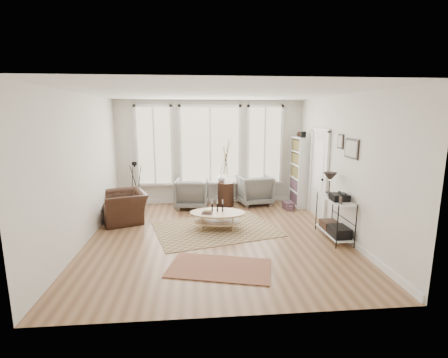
{
  "coord_description": "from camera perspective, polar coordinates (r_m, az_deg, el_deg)",
  "views": [
    {
      "loc": [
        -0.42,
        -6.38,
        2.48
      ],
      "look_at": [
        0.2,
        0.6,
        1.1
      ],
      "focal_mm": 26.0,
      "sensor_mm": 36.0,
      "label": 1
    }
  ],
  "objects": [
    {
      "name": "room",
      "position": [
        6.51,
        -1.13,
        1.82
      ],
      "size": [
        5.5,
        5.54,
        2.9
      ],
      "color": "#906746",
      "rests_on": "ground"
    },
    {
      "name": "bay_window",
      "position": [
        9.15,
        -2.43,
        5.66
      ],
      "size": [
        4.14,
        0.12,
        2.24
      ],
      "color": "tan",
      "rests_on": "ground"
    },
    {
      "name": "door",
      "position": [
        8.22,
        16.34,
        1.18
      ],
      "size": [
        0.09,
        1.06,
        2.22
      ],
      "color": "silver",
      "rests_on": "ground"
    },
    {
      "name": "bookcase",
      "position": [
        9.2,
        13.1,
        1.3
      ],
      "size": [
        0.31,
        0.85,
        2.06
      ],
      "color": "white",
      "rests_on": "ground"
    },
    {
      "name": "low_shelf",
      "position": [
        6.98,
        18.9,
        -5.86
      ],
      "size": [
        0.38,
        1.08,
        1.3
      ],
      "color": "white",
      "rests_on": "ground"
    },
    {
      "name": "wall_art",
      "position": [
        6.84,
        21.05,
        5.33
      ],
      "size": [
        0.04,
        0.88,
        0.44
      ],
      "color": "black",
      "rests_on": "ground"
    },
    {
      "name": "rug_main",
      "position": [
        7.29,
        -1.55,
        -8.71
      ],
      "size": [
        2.98,
        2.53,
        0.01
      ],
      "primitive_type": "cube",
      "rotation": [
        0.0,
        0.0,
        0.27
      ],
      "color": "brown",
      "rests_on": "ground"
    },
    {
      "name": "rug_runner",
      "position": [
        5.54,
        -0.76,
        -15.31
      ],
      "size": [
        1.85,
        1.31,
        0.01
      ],
      "primitive_type": "cube",
      "rotation": [
        0.0,
        0.0,
        -0.25
      ],
      "color": "maroon",
      "rests_on": "ground"
    },
    {
      "name": "coffee_table",
      "position": [
        7.2,
        -1.19,
        -6.49
      ],
      "size": [
        1.31,
        0.93,
        0.56
      ],
      "color": "tan",
      "rests_on": "ground"
    },
    {
      "name": "armchair_left",
      "position": [
        8.87,
        -5.65,
        -2.48
      ],
      "size": [
        0.94,
        0.96,
        0.8
      ],
      "primitive_type": "imported",
      "rotation": [
        0.0,
        0.0,
        3.04
      ],
      "color": "slate",
      "rests_on": "ground"
    },
    {
      "name": "armchair_right",
      "position": [
        9.21,
        5.34,
        -1.88
      ],
      "size": [
        1.02,
        1.04,
        0.83
      ],
      "primitive_type": "imported",
      "rotation": [
        0.0,
        0.0,
        3.3
      ],
      "color": "slate",
      "rests_on": "ground"
    },
    {
      "name": "side_table",
      "position": [
        8.86,
        0.3,
        0.86
      ],
      "size": [
        0.45,
        0.45,
        1.87
      ],
      "color": "#321C13",
      "rests_on": "ground"
    },
    {
      "name": "vase",
      "position": [
        8.99,
        -0.48,
        0.29
      ],
      "size": [
        0.25,
        0.25,
        0.24
      ],
      "primitive_type": "imported",
      "rotation": [
        0.0,
        0.0,
        -0.09
      ],
      "color": "silver",
      "rests_on": "side_table"
    },
    {
      "name": "accent_chair",
      "position": [
        8.06,
        -17.18,
        -4.66
      ],
      "size": [
        1.37,
        1.29,
        0.71
      ],
      "primitive_type": "imported",
      "rotation": [
        0.0,
        0.0,
        -1.19
      ],
      "color": "#321C13",
      "rests_on": "ground"
    },
    {
      "name": "tripod_camera",
      "position": [
        9.02,
        -15.28,
        -1.39
      ],
      "size": [
        0.45,
        0.45,
        1.27
      ],
      "color": "black",
      "rests_on": "ground"
    },
    {
      "name": "book_stack_near",
      "position": [
        8.91,
        11.25,
        -4.6
      ],
      "size": [
        0.28,
        0.33,
        0.19
      ],
      "primitive_type": "cube",
      "rotation": [
        0.0,
        0.0,
        0.16
      ],
      "color": "brown",
      "rests_on": "ground"
    },
    {
      "name": "book_stack_far",
      "position": [
        8.8,
        11.48,
        -4.99
      ],
      "size": [
        0.22,
        0.25,
        0.14
      ],
      "primitive_type": "cube",
      "rotation": [
        0.0,
        0.0,
        -0.28
      ],
      "color": "brown",
      "rests_on": "ground"
    }
  ]
}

